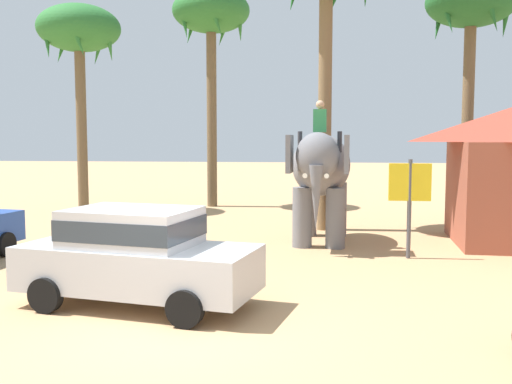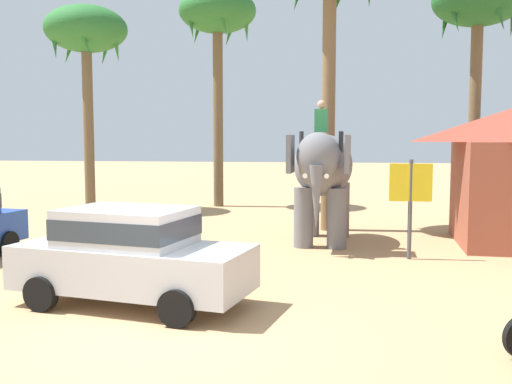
{
  "view_description": "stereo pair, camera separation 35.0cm",
  "coord_description": "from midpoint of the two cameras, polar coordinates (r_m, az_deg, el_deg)",
  "views": [
    {
      "loc": [
        2.22,
        -8.63,
        2.92
      ],
      "look_at": [
        0.66,
        5.46,
        1.6
      ],
      "focal_mm": 41.32,
      "sensor_mm": 36.0,
      "label": 1
    },
    {
      "loc": [
        2.57,
        -8.59,
        2.92
      ],
      "look_at": [
        0.66,
        5.46,
        1.6
      ],
      "focal_mm": 41.32,
      "sensor_mm": 36.0,
      "label": 2
    }
  ],
  "objects": [
    {
      "name": "palm_tree_left_of_road",
      "position": [
        23.11,
        19.68,
        16.34
      ],
      "size": [
        3.2,
        3.2,
        8.63
      ],
      "color": "brown",
      "rests_on": "ground"
    },
    {
      "name": "signboard_yellow",
      "position": [
        14.53,
        13.99,
        0.29
      ],
      "size": [
        1.0,
        0.1,
        2.4
      ],
      "color": "#4C4C51",
      "rests_on": "ground"
    },
    {
      "name": "car_sedan_foreground",
      "position": [
        10.46,
        -12.48,
        -5.79
      ],
      "size": [
        4.36,
        2.49,
        1.7
      ],
      "color": "#B7BABF",
      "rests_on": "ground"
    },
    {
      "name": "palm_tree_near_hut",
      "position": [
        24.62,
        -17.16,
        14.4
      ],
      "size": [
        3.2,
        3.2,
        8.03
      ],
      "color": "brown",
      "rests_on": "ground"
    },
    {
      "name": "palm_tree_behind_elephant",
      "position": [
        25.41,
        -4.78,
        16.44
      ],
      "size": [
        3.2,
        3.2,
        9.03
      ],
      "color": "brown",
      "rests_on": "ground"
    },
    {
      "name": "ground_plane",
      "position": [
        9.4,
        -8.98,
        -12.84
      ],
      "size": [
        120.0,
        120.0,
        0.0
      ],
      "primitive_type": "plane",
      "color": "tan"
    },
    {
      "name": "elephant_with_mahout",
      "position": [
        16.23,
        5.67,
        2.01
      ],
      "size": [
        1.78,
        3.92,
        3.88
      ],
      "color": "slate",
      "rests_on": "ground"
    }
  ]
}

